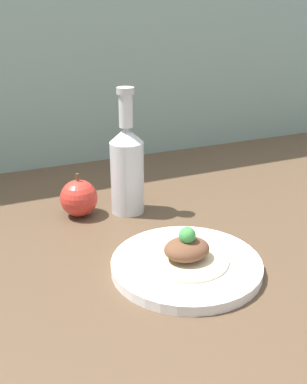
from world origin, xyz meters
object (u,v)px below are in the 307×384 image
object	(u,v)px
plate	(186,264)
plated_food	(187,251)
apple	(79,198)
cider_bottle	(127,166)

from	to	relation	value
plate	plated_food	xyz separation A→B (cm)	(0.00, 0.00, 2.25)
apple	cider_bottle	bearing A→B (deg)	-12.12
plate	cider_bottle	world-z (taller)	cider_bottle
apple	plated_food	bearing A→B (deg)	-69.27
cider_bottle	apple	size ratio (longest dim) A/B	2.84
plated_food	apple	distance (cm)	27.96
plate	cider_bottle	bearing A→B (deg)	91.14
plate	apple	bearing A→B (deg)	110.73
plated_food	plate	bearing A→B (deg)	180.00
plate	plated_food	size ratio (longest dim) A/B	1.80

